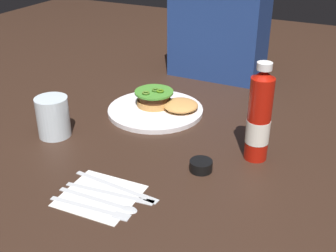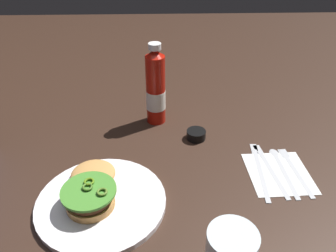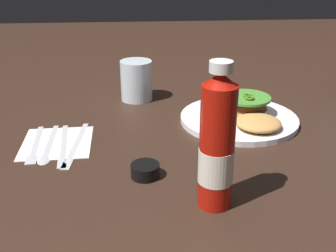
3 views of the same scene
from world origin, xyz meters
The scene contains 10 objects.
ground_plane centered at (0.00, 0.00, 0.00)m, with size 3.00×3.00×0.00m, color #311F16.
dinner_plate centered at (-0.07, 0.15, 0.01)m, with size 0.29×0.29×0.01m, color white.
burger_sandwich centered at (-0.05, 0.17, 0.03)m, with size 0.20×0.12×0.05m.
ketchup_bottle centered at (0.27, 0.03, 0.11)m, with size 0.06×0.06×0.25m.
condiment_cup centered at (0.17, -0.09, 0.01)m, with size 0.05×0.05×0.03m, color black.
napkin centered at (0.02, -0.28, 0.00)m, with size 0.16×0.15×0.00m, color white.
fork_utensil centered at (0.04, -0.32, 0.00)m, with size 0.19×0.03×0.00m.
spoon_utensil centered at (0.05, -0.29, 0.00)m, with size 0.19×0.03×0.00m.
butter_knife centered at (0.04, -0.26, 0.00)m, with size 0.21×0.04×0.00m.
steak_knife centered at (0.04, -0.24, 0.00)m, with size 0.22×0.03×0.00m.
Camera 2 is at (-0.60, 0.02, 0.56)m, focal length 35.50 mm.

